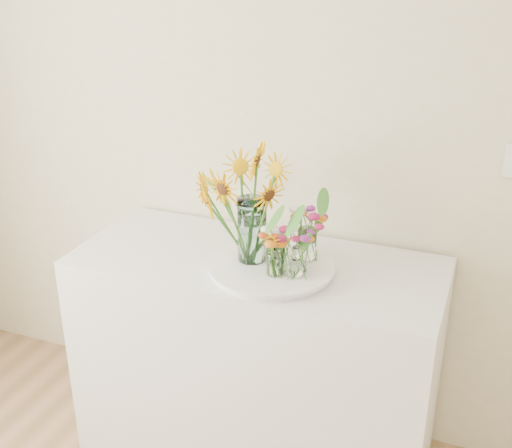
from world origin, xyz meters
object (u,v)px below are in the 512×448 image
object	(u,v)px
tray	(271,269)
small_vase_c	(307,245)
counter	(257,359)
small_vase_b	(296,261)
small_vase_a	(275,261)
mason_jar	(252,230)

from	to	relation	value
tray	small_vase_c	size ratio (longest dim) A/B	3.57
counter	small_vase_b	bearing A→B (deg)	-30.35
counter	small_vase_c	world-z (taller)	small_vase_c
counter	small_vase_c	bearing A→B (deg)	7.57
small_vase_a	small_vase_c	size ratio (longest dim) A/B	0.91
mason_jar	small_vase_a	distance (m)	0.15
mason_jar	small_vase_b	world-z (taller)	mason_jar
mason_jar	small_vase_c	xyz separation A→B (m)	(0.18, 0.08, -0.06)
small_vase_b	small_vase_c	distance (m)	0.14
tray	small_vase_b	xyz separation A→B (m)	(0.11, -0.04, 0.07)
mason_jar	small_vase_a	size ratio (longest dim) A/B	2.20
tray	small_vase_a	bearing A→B (deg)	-58.45
counter	tray	size ratio (longest dim) A/B	3.21
small_vase_a	small_vase_c	bearing A→B (deg)	66.73
small_vase_b	small_vase_c	xyz separation A→B (m)	(-0.00, 0.14, 0.00)
small_vase_b	small_vase_c	bearing A→B (deg)	91.24
small_vase_a	small_vase_c	world-z (taller)	small_vase_c
mason_jar	small_vase_c	world-z (taller)	mason_jar
counter	small_vase_a	world-z (taller)	small_vase_a
counter	small_vase_c	xyz separation A→B (m)	(0.19, 0.02, 0.54)
small_vase_b	small_vase_a	bearing A→B (deg)	-165.13
counter	small_vase_a	xyz separation A→B (m)	(0.12, -0.13, 0.53)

